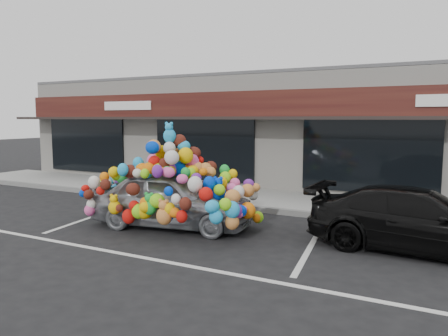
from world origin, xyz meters
The scene contains 9 objects.
ground centered at (0.00, 0.00, 0.00)m, with size 90.00×90.00×0.00m, color black.
shop_building centered at (0.00, 8.44, 2.16)m, with size 24.00×7.20×4.31m.
sidewalk centered at (0.00, 4.00, 0.07)m, with size 26.00×3.00×0.15m, color #9B9B96.
kerb centered at (0.00, 2.50, 0.07)m, with size 26.00×0.18×0.16m, color slate.
parking_stripe_left centered at (-3.20, 0.20, 0.00)m, with size 0.12×4.40×0.01m, color silver.
parking_stripe_mid centered at (2.80, 0.20, 0.00)m, with size 0.12×4.40×0.01m, color silver.
lane_line centered at (2.00, -2.30, 0.00)m, with size 14.00×0.12×0.01m, color silver.
toy_car centered at (-0.65, -0.07, 0.84)m, with size 2.91×4.52×2.49m.
black_sedan centered at (4.83, 0.59, 0.63)m, with size 4.33×1.76×1.26m, color black.
Camera 1 is at (5.36, -8.70, 2.64)m, focal length 35.00 mm.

